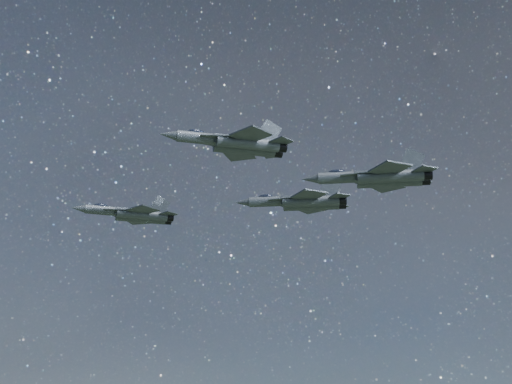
# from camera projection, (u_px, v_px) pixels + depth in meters

# --- Properties ---
(jet_lead) EXTENTS (15.45, 10.13, 3.98)m
(jet_lead) POSITION_uv_depth(u_px,v_px,m) (133.00, 214.00, 90.16)
(jet_lead) COLOR #394248
(jet_left) EXTENTS (19.76, 14.11, 5.05)m
(jet_left) POSITION_uv_depth(u_px,v_px,m) (302.00, 202.00, 102.02)
(jet_left) COLOR #394248
(jet_right) EXTENTS (17.19, 11.43, 4.37)m
(jet_right) POSITION_uv_depth(u_px,v_px,m) (236.00, 143.00, 77.85)
(jet_right) COLOR #394248
(jet_slot) EXTENTS (18.84, 13.38, 4.79)m
(jet_slot) POSITION_uv_depth(u_px,v_px,m) (379.00, 177.00, 84.47)
(jet_slot) COLOR #394248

